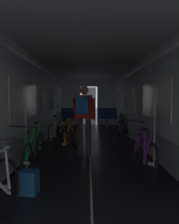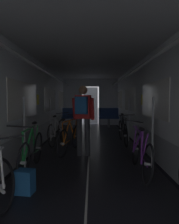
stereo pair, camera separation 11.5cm
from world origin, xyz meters
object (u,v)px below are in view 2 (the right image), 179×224
at_px(bicycle_black, 123,131).
at_px(person_cyclist_aisle, 83,114).
at_px(bicycle_green, 32,152).
at_px(bicycle_purple, 141,153).
at_px(bicycle_orange_in_aisle, 70,138).
at_px(bicycle_silver, 57,131).
at_px(backpack_on_floor, 25,182).
at_px(bench_seat_far_right, 109,116).
at_px(bench_seat_far_left, 72,116).

bearing_deg(bicycle_black, person_cyclist_aisle, -130.16).
xyz_separation_m(bicycle_black, bicycle_green, (-2.09, -2.52, -0.00)).
distance_m(bicycle_purple, bicycle_orange_in_aisle, 2.06).
bearing_deg(bicycle_black, bicycle_purple, -91.51).
height_order(bicycle_silver, backpack_on_floor, bicycle_silver).
distance_m(bicycle_black, bicycle_purple, 2.58).
bearing_deg(bicycle_orange_in_aisle, bicycle_silver, 116.52).
height_order(bicycle_silver, bicycle_purple, bicycle_purple).
bearing_deg(bicycle_black, bicycle_silver, -177.46).
bearing_deg(backpack_on_floor, bench_seat_far_right, 75.81).
relative_size(bench_seat_far_left, bicycle_black, 0.58).
relative_size(bench_seat_far_right, person_cyclist_aisle, 0.58).
bearing_deg(backpack_on_floor, bicycle_green, 99.93).
distance_m(bench_seat_far_right, bicycle_silver, 4.25).
xyz_separation_m(person_cyclist_aisle, bicycle_orange_in_aisle, (-0.34, 0.27, -0.63)).
xyz_separation_m(bicycle_green, bicycle_silver, (0.05, 2.43, -0.00)).
height_order(bench_seat_far_left, bicycle_silver, bench_seat_far_left).
distance_m(bench_seat_far_right, bicycle_green, 6.54).
bearing_deg(bicycle_orange_in_aisle, bicycle_black, 36.38).
relative_size(person_cyclist_aisle, backpack_on_floor, 4.96).
xyz_separation_m(bench_seat_far_left, backpack_on_floor, (0.00, -7.11, -0.40)).
xyz_separation_m(bench_seat_far_left, bicycle_orange_in_aisle, (0.42, -4.83, -0.18)).
bearing_deg(bicycle_green, bicycle_orange_in_aisle, 68.00).
distance_m(bicycle_black, backpack_on_floor, 3.91).
bearing_deg(bicycle_orange_in_aisle, bicycle_green, -112.00).
xyz_separation_m(bicycle_black, bicycle_silver, (-2.03, -0.09, -0.00)).
bearing_deg(bench_seat_far_left, bicycle_silver, -91.46).
relative_size(bench_seat_far_left, bicycle_purple, 0.58).
bearing_deg(bicycle_silver, bicycle_black, 2.54).
height_order(bench_seat_far_left, bicycle_green, bench_seat_far_left).
xyz_separation_m(bicycle_purple, backpack_on_floor, (-1.86, -0.81, -0.21)).
bearing_deg(bicycle_purple, person_cyclist_aisle, 132.93).
bearing_deg(person_cyclist_aisle, bench_seat_far_left, 98.46).
relative_size(bicycle_purple, bicycle_orange_in_aisle, 1.02).
distance_m(bench_seat_far_left, bicycle_purple, 6.57).
relative_size(bench_seat_far_right, bicycle_orange_in_aisle, 0.59).
xyz_separation_m(bench_seat_far_right, person_cyclist_aisle, (-1.04, -5.11, 0.45)).
height_order(bicycle_purple, backpack_on_floor, bicycle_purple).
height_order(bench_seat_far_left, bench_seat_far_right, same).
xyz_separation_m(bicycle_black, backpack_on_floor, (-1.93, -3.40, -0.21)).
distance_m(bicycle_black, bicycle_green, 3.27).
bearing_deg(person_cyclist_aisle, backpack_on_floor, -110.69).
distance_m(bicycle_purple, person_cyclist_aisle, 1.75).
xyz_separation_m(bicycle_green, backpack_on_floor, (0.15, -0.88, -0.21)).
height_order(bicycle_black, bicycle_silver, bicycle_silver).
distance_m(bicycle_black, bicycle_orange_in_aisle, 1.89).
height_order(bicycle_green, person_cyclist_aisle, person_cyclist_aisle).
relative_size(bicycle_black, bicycle_orange_in_aisle, 1.02).
xyz_separation_m(bicycle_green, bicycle_orange_in_aisle, (0.57, 1.40, -0.00)).
bearing_deg(person_cyclist_aisle, bench_seat_far_right, 78.48).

